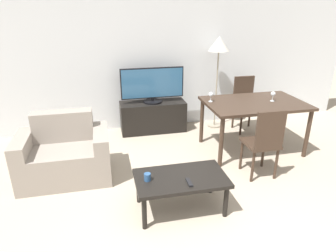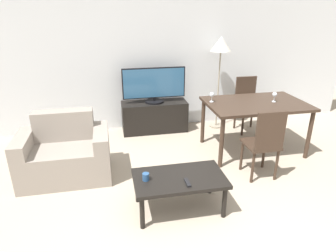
% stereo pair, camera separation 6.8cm
% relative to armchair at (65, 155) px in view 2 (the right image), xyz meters
% --- Properties ---
extents(wall_back, '(7.32, 0.06, 2.70)m').
position_rel_armchair_xyz_m(wall_back, '(1.46, 1.55, 1.04)').
color(wall_back, silver).
rests_on(wall_back, ground_plane).
extents(armchair, '(1.11, 0.70, 0.83)m').
position_rel_armchair_xyz_m(armchair, '(0.00, 0.00, 0.00)').
color(armchair, gray).
rests_on(armchair, ground_plane).
extents(tv_stand, '(1.12, 0.42, 0.53)m').
position_rel_armchair_xyz_m(tv_stand, '(1.36, 1.27, -0.04)').
color(tv_stand, black).
rests_on(tv_stand, ground_plane).
extents(tv, '(1.07, 0.32, 0.60)m').
position_rel_armchair_xyz_m(tv, '(1.36, 1.27, 0.52)').
color(tv, black).
rests_on(tv, tv_stand).
extents(coffee_table, '(0.97, 0.56, 0.41)m').
position_rel_armchair_xyz_m(coffee_table, '(1.27, -0.96, 0.05)').
color(coffee_table, black).
rests_on(coffee_table, ground_plane).
extents(dining_table, '(1.44, 0.94, 0.76)m').
position_rel_armchair_xyz_m(dining_table, '(2.70, 0.23, 0.38)').
color(dining_table, '#38281E').
rests_on(dining_table, ground_plane).
extents(dining_chair_near, '(0.40, 0.40, 0.94)m').
position_rel_armchair_xyz_m(dining_chair_near, '(2.45, -0.55, 0.22)').
color(dining_chair_near, '#38281E').
rests_on(dining_chair_near, ground_plane).
extents(dining_chair_far, '(0.40, 0.40, 0.94)m').
position_rel_armchair_xyz_m(dining_chair_far, '(2.95, 1.00, 0.22)').
color(dining_chair_far, '#38281E').
rests_on(dining_chair_far, ground_plane).
extents(floor_lamp, '(0.35, 0.35, 1.61)m').
position_rel_armchair_xyz_m(floor_lamp, '(2.50, 1.24, 1.10)').
color(floor_lamp, gray).
rests_on(floor_lamp, ground_plane).
extents(remote_primary, '(0.04, 0.15, 0.02)m').
position_rel_armchair_xyz_m(remote_primary, '(1.32, -1.10, 0.11)').
color(remote_primary, black).
rests_on(remote_primary, coffee_table).
extents(cup_white_near, '(0.07, 0.07, 0.08)m').
position_rel_armchair_xyz_m(cup_white_near, '(0.91, -0.96, 0.14)').
color(cup_white_near, navy).
rests_on(cup_white_near, coffee_table).
extents(wine_glass_left, '(0.07, 0.07, 0.15)m').
position_rel_armchair_xyz_m(wine_glass_left, '(2.07, 0.38, 0.56)').
color(wine_glass_left, silver).
rests_on(wine_glass_left, dining_table).
extents(wine_glass_center, '(0.07, 0.07, 0.15)m').
position_rel_armchair_xyz_m(wine_glass_center, '(2.97, 0.21, 0.56)').
color(wine_glass_center, silver).
rests_on(wine_glass_center, dining_table).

